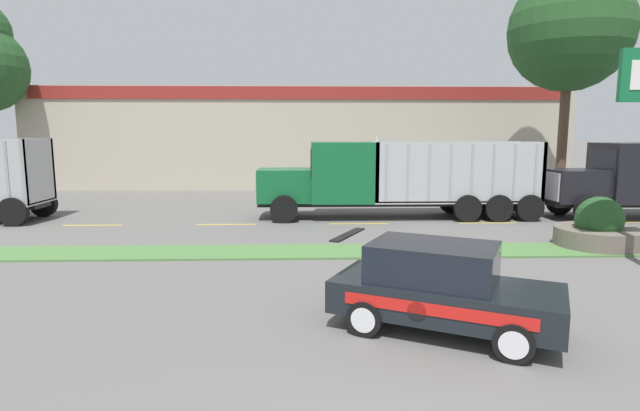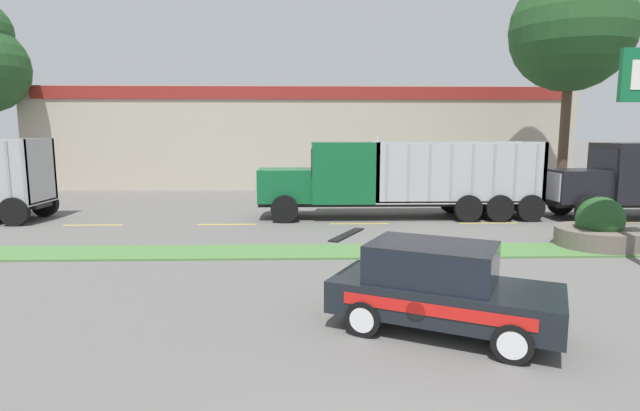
{
  "view_description": "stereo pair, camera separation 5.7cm",
  "coord_description": "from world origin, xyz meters",
  "px_view_note": "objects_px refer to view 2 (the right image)",
  "views": [
    {
      "loc": [
        -1.17,
        -4.14,
        3.68
      ],
      "look_at": [
        -0.71,
        10.36,
        1.58
      ],
      "focal_mm": 28.0,
      "sensor_mm": 36.0,
      "label": 1
    },
    {
      "loc": [
        -1.12,
        -4.14,
        3.68
      ],
      "look_at": [
        -0.71,
        10.36,
        1.58
      ],
      "focal_mm": 28.0,
      "sensor_mm": 36.0,
      "label": 2
    }
  ],
  "objects_px": {
    "rally_car": "(440,287)",
    "traffic_cone": "(447,288)",
    "dump_truck_mid": "(373,180)",
    "stone_planter": "(599,230)"
  },
  "relations": [
    {
      "from": "dump_truck_mid",
      "to": "rally_car",
      "type": "distance_m",
      "value": 12.72
    },
    {
      "from": "dump_truck_mid",
      "to": "rally_car",
      "type": "bearing_deg",
      "value": -91.95
    },
    {
      "from": "dump_truck_mid",
      "to": "stone_planter",
      "type": "height_order",
      "value": "dump_truck_mid"
    },
    {
      "from": "dump_truck_mid",
      "to": "stone_planter",
      "type": "xyz_separation_m",
      "value": [
        6.59,
        -5.97,
        -1.09
      ]
    },
    {
      "from": "stone_planter",
      "to": "traffic_cone",
      "type": "distance_m",
      "value": 8.26
    },
    {
      "from": "rally_car",
      "to": "traffic_cone",
      "type": "height_order",
      "value": "rally_car"
    },
    {
      "from": "rally_car",
      "to": "dump_truck_mid",
      "type": "bearing_deg",
      "value": 88.05
    },
    {
      "from": "rally_car",
      "to": "traffic_cone",
      "type": "xyz_separation_m",
      "value": [
        0.6,
        1.53,
        -0.53
      ]
    },
    {
      "from": "stone_planter",
      "to": "traffic_cone",
      "type": "height_order",
      "value": "stone_planter"
    },
    {
      "from": "stone_planter",
      "to": "dump_truck_mid",
      "type": "bearing_deg",
      "value": 137.84
    }
  ]
}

